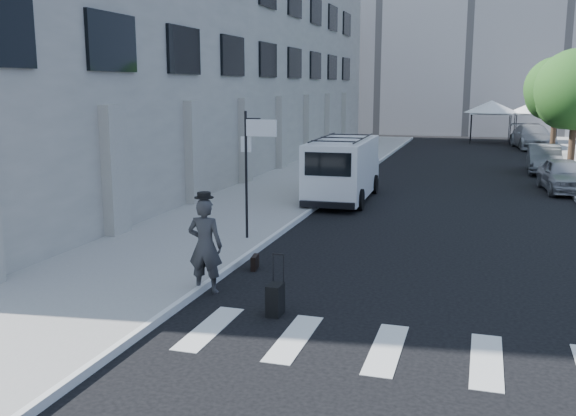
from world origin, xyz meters
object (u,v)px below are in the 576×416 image
Objects in this scene: briefcase at (255,262)px; parked_car_c at (533,137)px; businessman at (205,246)px; cargo_van at (343,169)px; suitcase at (275,299)px; parked_car_b at (544,159)px; parked_car_a at (564,175)px.

parked_car_c is (8.30, 33.40, 0.66)m from briefcase.
cargo_van is at bearing -95.68° from businessman.
parked_car_c reaches higher than suitcase.
parked_car_c is (0.27, 12.98, 0.12)m from parked_car_b.
cargo_van is 13.19m from parked_car_b.
briefcase is 0.08× the size of parked_car_c.
businessman reaches higher than parked_car_c.
parked_car_c is (8.70, 35.34, -0.19)m from businessman.
businessman is 0.48× the size of parked_car_b.
cargo_van is 1.08× the size of parked_car_c.
briefcase is 0.10× the size of parked_car_b.
cargo_van reaches higher than parked_car_a.
parked_car_a is 0.95× the size of parked_car_b.
parked_car_c is (6.88, 36.21, 0.52)m from suitcase.
suitcase reaches higher than briefcase.
briefcase is 0.07× the size of cargo_van.
parked_car_a is 0.71× the size of parked_car_c.
parked_car_a is at bearing -86.22° from parked_car_b.
briefcase is 0.11× the size of parked_car_a.
parked_car_c is at bearing 89.97° from parked_car_b.
suitcase is (1.82, -0.86, -0.71)m from businessman.
businessman reaches higher than parked_car_b.
suitcase is at bearing -70.98° from briefcase.
cargo_van is 1.44× the size of parked_car_b.
cargo_van is at bearing -117.41° from parked_car_c.
businessman is 2.14m from suitcase.
businessman is at bearing -93.55° from cargo_van.
briefcase is (0.40, 1.94, -0.85)m from businessman.
parked_car_a is (8.70, 16.32, -0.33)m from businessman.
briefcase is at bearing -105.38° from businessman.
parked_car_a is (8.31, 4.41, -0.50)m from cargo_van.
suitcase is 0.27× the size of parked_car_b.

